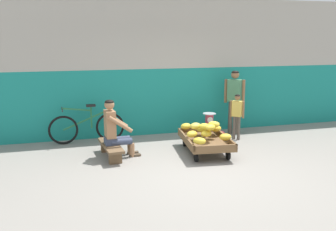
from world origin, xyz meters
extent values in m
plane|color=gray|center=(0.00, 0.00, 0.00)|extent=(80.00, 80.00, 0.00)
cube|color=#19847A|center=(0.00, 2.93, 0.79)|extent=(16.00, 0.30, 1.58)
cube|color=#A8A399|center=(0.00, 2.93, 2.39)|extent=(16.00, 0.30, 1.62)
cube|color=brown|center=(0.47, 1.08, 0.23)|extent=(0.98, 1.52, 0.05)
cube|color=brown|center=(0.07, 1.13, 0.31)|extent=(0.19, 1.44, 0.10)
cube|color=brown|center=(0.86, 1.04, 0.31)|extent=(0.19, 1.44, 0.10)
cube|color=brown|center=(0.54, 1.78, 0.31)|extent=(0.84, 0.13, 0.10)
cube|color=brown|center=(0.39, 0.39, 0.31)|extent=(0.84, 0.13, 0.10)
cylinder|color=black|center=(0.20, 1.62, 0.09)|extent=(0.07, 0.18, 0.18)
cylinder|color=black|center=(0.83, 1.55, 0.09)|extent=(0.07, 0.18, 0.18)
cylinder|color=black|center=(0.10, 0.62, 0.09)|extent=(0.07, 0.18, 0.18)
cylinder|color=black|center=(0.73, 0.55, 0.09)|extent=(0.07, 0.18, 0.18)
ellipsoid|color=yellow|center=(0.49, 1.49, 0.42)|extent=(0.26, 0.21, 0.13)
ellipsoid|color=gold|center=(0.13, 0.52, 0.42)|extent=(0.30, 0.29, 0.13)
ellipsoid|color=yellow|center=(0.78, 1.48, 0.42)|extent=(0.29, 0.26, 0.13)
ellipsoid|color=gold|center=(0.71, 0.65, 0.42)|extent=(0.25, 0.19, 0.13)
ellipsoid|color=gold|center=(0.25, 1.69, 0.42)|extent=(0.28, 0.24, 0.13)
ellipsoid|color=gold|center=(0.16, 1.03, 0.42)|extent=(0.30, 0.27, 0.13)
ellipsoid|color=yellow|center=(0.50, 1.33, 0.42)|extent=(0.28, 0.24, 0.13)
ellipsoid|color=gold|center=(0.79, 1.32, 0.42)|extent=(0.26, 0.21, 0.13)
ellipsoid|color=yellow|center=(0.45, 0.99, 0.42)|extent=(0.29, 0.26, 0.13)
ellipsoid|color=gold|center=(0.50, 0.93, 0.56)|extent=(0.30, 0.27, 0.13)
ellipsoid|color=yellow|center=(0.43, 1.06, 0.55)|extent=(0.30, 0.28, 0.13)
ellipsoid|color=yellow|center=(0.28, 1.17, 0.55)|extent=(0.29, 0.26, 0.13)
ellipsoid|color=yellow|center=(0.68, 1.16, 0.56)|extent=(0.29, 0.26, 0.13)
cube|color=brown|center=(-1.41, 1.29, 0.24)|extent=(0.39, 1.12, 0.05)
cube|color=brown|center=(-1.45, 1.68, 0.11)|extent=(0.25, 0.10, 0.22)
cube|color=brown|center=(-1.38, 0.91, 0.11)|extent=(0.25, 0.10, 0.22)
cylinder|color=#9E704C|center=(-1.02, 1.41, 0.14)|extent=(0.10, 0.10, 0.27)
cube|color=#4C3D2D|center=(-0.96, 1.41, 0.02)|extent=(0.23, 0.10, 0.04)
cylinder|color=#38425B|center=(-1.22, 1.40, 0.32)|extent=(0.41, 0.16, 0.13)
cylinder|color=#9E704C|center=(-1.01, 1.23, 0.14)|extent=(0.10, 0.10, 0.27)
cube|color=#4C3D2D|center=(-0.95, 1.24, 0.02)|extent=(0.23, 0.10, 0.04)
cylinder|color=#38425B|center=(-1.21, 1.22, 0.32)|extent=(0.41, 0.16, 0.13)
cube|color=#38425B|center=(-1.41, 1.29, 0.34)|extent=(0.24, 0.29, 0.14)
cube|color=#9E704C|center=(-1.41, 1.29, 0.67)|extent=(0.20, 0.33, 0.52)
cylinder|color=#9E704C|center=(-1.27, 1.50, 0.70)|extent=(0.47, 0.11, 0.36)
cylinder|color=#9E704C|center=(-1.24, 1.10, 0.70)|extent=(0.47, 0.11, 0.36)
sphere|color=#9E704C|center=(-1.41, 1.29, 1.05)|extent=(0.19, 0.19, 0.19)
ellipsoid|color=black|center=(-1.41, 1.29, 1.10)|extent=(0.17, 0.17, 0.09)
cube|color=#19847F|center=(0.95, 2.08, 0.15)|extent=(0.36, 0.28, 0.30)
cylinder|color=#28282D|center=(0.95, 2.08, 0.32)|extent=(0.20, 0.20, 0.03)
cube|color=#C6384C|center=(0.95, 2.08, 0.45)|extent=(0.16, 0.10, 0.24)
cylinder|color=white|center=(0.95, 2.03, 0.45)|extent=(0.13, 0.01, 0.13)
cylinder|color=#B2B5BA|center=(0.95, 2.08, 0.58)|extent=(0.30, 0.30, 0.01)
torus|color=black|center=(-2.29, 2.48, 0.32)|extent=(0.64, 0.07, 0.64)
torus|color=black|center=(-1.27, 2.51, 0.32)|extent=(0.64, 0.07, 0.64)
cylinder|color=#236B3D|center=(-1.78, 2.49, 0.52)|extent=(1.03, 0.07, 0.43)
cylinder|color=#236B3D|center=(-1.68, 2.50, 0.56)|extent=(0.04, 0.04, 0.48)
cylinder|color=#236B3D|center=(-1.99, 2.49, 0.76)|extent=(0.62, 0.06, 0.12)
cube|color=black|center=(-1.68, 2.50, 0.83)|extent=(0.20, 0.11, 0.05)
cylinder|color=black|center=(-2.29, 2.48, 0.78)|extent=(0.05, 0.48, 0.03)
cylinder|color=brown|center=(1.73, 2.26, 0.40)|extent=(0.10, 0.10, 0.80)
cylinder|color=brown|center=(1.61, 2.36, 0.40)|extent=(0.10, 0.10, 0.80)
cube|color=#427A56|center=(1.67, 2.31, 1.06)|extent=(0.38, 0.35, 0.52)
cylinder|color=brown|center=(1.84, 2.19, 1.04)|extent=(0.07, 0.07, 0.56)
cylinder|color=brown|center=(1.50, 2.43, 1.04)|extent=(0.07, 0.07, 0.56)
sphere|color=brown|center=(1.67, 2.31, 1.44)|extent=(0.19, 0.19, 0.19)
ellipsoid|color=black|center=(1.67, 2.31, 1.49)|extent=(0.17, 0.17, 0.09)
cylinder|color=brown|center=(1.55, 1.79, 0.27)|extent=(0.07, 0.07, 0.54)
cylinder|color=brown|center=(1.47, 1.86, 0.27)|extent=(0.07, 0.07, 0.54)
cube|color=gold|center=(1.51, 1.82, 0.72)|extent=(0.25, 0.24, 0.35)
cylinder|color=brown|center=(1.62, 1.73, 0.70)|extent=(0.05, 0.05, 0.38)
cylinder|color=brown|center=(1.40, 1.91, 0.70)|extent=(0.05, 0.05, 0.38)
sphere|color=brown|center=(1.51, 1.82, 0.98)|extent=(0.13, 0.13, 0.13)
ellipsoid|color=black|center=(1.51, 1.82, 1.01)|extent=(0.12, 0.12, 0.06)
cube|color=#D13D4C|center=(1.06, 1.71, 0.12)|extent=(0.18, 0.12, 0.24)
camera|label=1|loc=(-2.19, -5.62, 2.29)|focal=39.43mm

